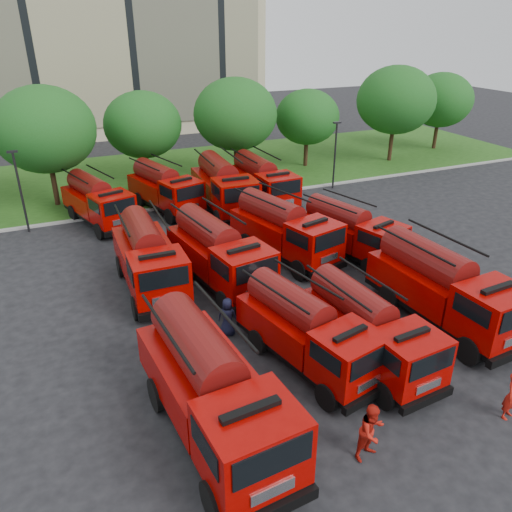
{
  "coord_description": "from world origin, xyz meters",
  "views": [
    {
      "loc": [
        -8.49,
        -14.75,
        12.12
      ],
      "look_at": [
        0.09,
        4.91,
        1.8
      ],
      "focal_mm": 35.0,
      "sensor_mm": 36.0,
      "label": 1
    }
  ],
  "objects_px": {
    "fire_truck_3": "(443,288)",
    "firefighter_4": "(228,334)",
    "fire_truck_1": "(306,330)",
    "firefighter_1": "(369,455)",
    "fire_truck_2": "(367,329)",
    "fire_truck_11": "(262,182)",
    "firefighter_3": "(486,327)",
    "firefighter_2": "(464,307)",
    "fire_truck_9": "(165,188)",
    "firefighter_0": "(506,416)",
    "fire_truck_8": "(97,201)",
    "fire_truck_4": "(148,258)",
    "fire_truck_6": "(284,230)",
    "fire_truck_7": "(350,231)",
    "firefighter_5": "(331,240)",
    "fire_truck_5": "(219,253)",
    "fire_truck_10": "(224,187)",
    "fire_truck_0": "(212,390)"
  },
  "relations": [
    {
      "from": "fire_truck_3",
      "to": "firefighter_4",
      "type": "distance_m",
      "value": 9.39
    },
    {
      "from": "fire_truck_1",
      "to": "firefighter_1",
      "type": "relative_size",
      "value": 3.52
    },
    {
      "from": "fire_truck_2",
      "to": "fire_truck_11",
      "type": "height_order",
      "value": "fire_truck_11"
    },
    {
      "from": "fire_truck_2",
      "to": "firefighter_3",
      "type": "bearing_deg",
      "value": -6.01
    },
    {
      "from": "firefighter_2",
      "to": "firefighter_3",
      "type": "bearing_deg",
      "value": 177.93
    },
    {
      "from": "fire_truck_1",
      "to": "fire_truck_3",
      "type": "relative_size",
      "value": 0.9
    },
    {
      "from": "fire_truck_9",
      "to": "firefighter_0",
      "type": "bearing_deg",
      "value": -93.03
    },
    {
      "from": "fire_truck_11",
      "to": "firefighter_0",
      "type": "distance_m",
      "value": 22.6
    },
    {
      "from": "fire_truck_8",
      "to": "firefighter_4",
      "type": "height_order",
      "value": "fire_truck_8"
    },
    {
      "from": "firefighter_1",
      "to": "fire_truck_4",
      "type": "bearing_deg",
      "value": 93.36
    },
    {
      "from": "firefighter_0",
      "to": "fire_truck_6",
      "type": "bearing_deg",
      "value": 76.28
    },
    {
      "from": "fire_truck_3",
      "to": "firefighter_3",
      "type": "xyz_separation_m",
      "value": [
        1.6,
        -1.21,
        -1.69
      ]
    },
    {
      "from": "fire_truck_3",
      "to": "firefighter_1",
      "type": "relative_size",
      "value": 3.9
    },
    {
      "from": "fire_truck_9",
      "to": "fire_truck_7",
      "type": "bearing_deg",
      "value": -71.94
    },
    {
      "from": "fire_truck_3",
      "to": "firefighter_5",
      "type": "distance_m",
      "value": 9.63
    },
    {
      "from": "fire_truck_6",
      "to": "fire_truck_2",
      "type": "bearing_deg",
      "value": -112.23
    },
    {
      "from": "fire_truck_1",
      "to": "fire_truck_2",
      "type": "distance_m",
      "value": 2.32
    },
    {
      "from": "firefighter_4",
      "to": "fire_truck_11",
      "type": "bearing_deg",
      "value": -86.19
    },
    {
      "from": "fire_truck_3",
      "to": "fire_truck_2",
      "type": "bearing_deg",
      "value": -170.91
    },
    {
      "from": "fire_truck_4",
      "to": "fire_truck_7",
      "type": "distance_m",
      "value": 11.03
    },
    {
      "from": "fire_truck_5",
      "to": "firefighter_3",
      "type": "distance_m",
      "value": 12.54
    },
    {
      "from": "fire_truck_10",
      "to": "firefighter_0",
      "type": "xyz_separation_m",
      "value": [
        1.88,
        -22.23,
        -1.75
      ]
    },
    {
      "from": "firefighter_0",
      "to": "firefighter_2",
      "type": "relative_size",
      "value": 1.06
    },
    {
      "from": "fire_truck_6",
      "to": "firefighter_5",
      "type": "xyz_separation_m",
      "value": [
        3.64,
        0.84,
        -1.62
      ]
    },
    {
      "from": "fire_truck_3",
      "to": "firefighter_3",
      "type": "distance_m",
      "value": 2.62
    },
    {
      "from": "fire_truck_9",
      "to": "firefighter_5",
      "type": "bearing_deg",
      "value": -65.38
    },
    {
      "from": "firefighter_0",
      "to": "fire_truck_1",
      "type": "bearing_deg",
      "value": 113.32
    },
    {
      "from": "fire_truck_3",
      "to": "fire_truck_4",
      "type": "height_order",
      "value": "fire_truck_3"
    },
    {
      "from": "fire_truck_10",
      "to": "firefighter_2",
      "type": "xyz_separation_m",
      "value": [
        5.77,
        -16.32,
        -1.75
      ]
    },
    {
      "from": "fire_truck_8",
      "to": "firefighter_1",
      "type": "relative_size",
      "value": 3.62
    },
    {
      "from": "fire_truck_9",
      "to": "firefighter_2",
      "type": "bearing_deg",
      "value": -78.54
    },
    {
      "from": "firefighter_4",
      "to": "fire_truck_5",
      "type": "bearing_deg",
      "value": -72.33
    },
    {
      "from": "fire_truck_9",
      "to": "firefighter_0",
      "type": "height_order",
      "value": "fire_truck_9"
    },
    {
      "from": "fire_truck_2",
      "to": "fire_truck_6",
      "type": "relative_size",
      "value": 0.89
    },
    {
      "from": "fire_truck_7",
      "to": "firefighter_4",
      "type": "bearing_deg",
      "value": -168.54
    },
    {
      "from": "fire_truck_2",
      "to": "fire_truck_9",
      "type": "xyz_separation_m",
      "value": [
        -2.84,
        19.61,
        0.07
      ]
    },
    {
      "from": "fire_truck_4",
      "to": "fire_truck_10",
      "type": "xyz_separation_m",
      "value": [
        7.05,
        8.68,
        0.12
      ]
    },
    {
      "from": "fire_truck_10",
      "to": "fire_truck_8",
      "type": "bearing_deg",
      "value": 175.1
    },
    {
      "from": "fire_truck_5",
      "to": "fire_truck_10",
      "type": "relative_size",
      "value": 0.97
    },
    {
      "from": "firefighter_2",
      "to": "firefighter_0",
      "type": "bearing_deg",
      "value": 156.97
    },
    {
      "from": "fire_truck_6",
      "to": "fire_truck_10",
      "type": "height_order",
      "value": "fire_truck_10"
    },
    {
      "from": "fire_truck_9",
      "to": "firefighter_5",
      "type": "relative_size",
      "value": 4.33
    },
    {
      "from": "fire_truck_1",
      "to": "firefighter_4",
      "type": "xyz_separation_m",
      "value": [
        -2.05,
        2.99,
        -1.48
      ]
    },
    {
      "from": "fire_truck_2",
      "to": "firefighter_2",
      "type": "height_order",
      "value": "fire_truck_2"
    },
    {
      "from": "fire_truck_1",
      "to": "fire_truck_6",
      "type": "distance_m",
      "value": 9.51
    },
    {
      "from": "fire_truck_4",
      "to": "firefighter_1",
      "type": "xyz_separation_m",
      "value": [
        3.72,
        -13.07,
        -1.64
      ]
    },
    {
      "from": "fire_truck_1",
      "to": "fire_truck_6",
      "type": "xyz_separation_m",
      "value": [
        3.46,
        8.86,
        0.14
      ]
    },
    {
      "from": "fire_truck_10",
      "to": "fire_truck_2",
      "type": "bearing_deg",
      "value": -90.12
    },
    {
      "from": "fire_truck_0",
      "to": "fire_truck_7",
      "type": "height_order",
      "value": "fire_truck_0"
    },
    {
      "from": "fire_truck_8",
      "to": "fire_truck_9",
      "type": "bearing_deg",
      "value": -6.96
    }
  ]
}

